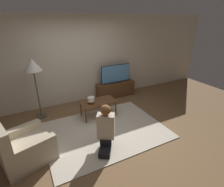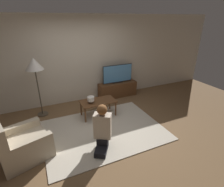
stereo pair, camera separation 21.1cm
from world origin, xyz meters
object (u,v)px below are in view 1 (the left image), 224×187
Objects in this scene: floor_lamp at (33,68)px; table_lamp at (91,100)px; coffee_table at (98,103)px; person_kneeling at (106,127)px; tv at (116,74)px; armchair at (23,148)px.

floor_lamp reaches higher than table_lamp.
coffee_table is 0.95× the size of person_kneeling.
table_lamp is at bearing -141.86° from tv.
armchair reaches higher than coffee_table.
table_lamp is at bearing -172.58° from coffee_table.
armchair is at bearing -147.95° from tv.
floor_lamp is 1.50× the size of armchair.
table_lamp is (1.66, 0.84, 0.27)m from armchair.
coffee_table is at bearing -137.60° from tv.
coffee_table is at bearing -26.44° from floor_lamp.
person_kneeling is at bearing -97.64° from table_lamp.
person_kneeling is at bearing -122.66° from tv.
floor_lamp is (-2.44, -0.26, 0.57)m from tv.
person_kneeling is at bearing -121.09° from armchair.
person_kneeling is (-1.42, -2.21, -0.29)m from tv.
coffee_table is at bearing -73.71° from person_kneeling.
tv reaches higher than coffee_table.
tv is 3.48m from armchair.
person_kneeling is (1.03, -1.95, -0.86)m from floor_lamp.
table_lamp is at bearing -79.69° from armchair.
floor_lamp reaches higher than person_kneeling.
floor_lamp is 1.96m from armchair.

